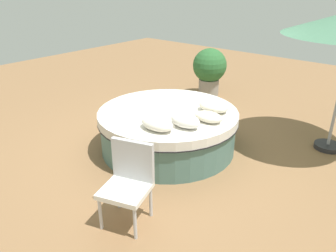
{
  "coord_description": "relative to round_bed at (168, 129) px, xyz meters",
  "views": [
    {
      "loc": [
        3.23,
        -3.85,
        2.67
      ],
      "look_at": [
        0.0,
        0.0,
        0.41
      ],
      "focal_mm": 35.42,
      "sensor_mm": 36.0,
      "label": 1
    }
  ],
  "objects": [
    {
      "name": "throw_pillow_3",
      "position": [
        0.58,
        0.46,
        0.42
      ],
      "size": [
        0.51,
        0.35,
        0.17
      ],
      "primitive_type": "ellipsoid",
      "color": "beige",
      "rests_on": "round_bed"
    },
    {
      "name": "throw_pillow_2",
      "position": [
        0.74,
        0.06,
        0.41
      ],
      "size": [
        0.45,
        0.3,
        0.15
      ],
      "primitive_type": "ellipsoid",
      "color": "beige",
      "rests_on": "round_bed"
    },
    {
      "name": "ground_plane",
      "position": [
        0.0,
        0.0,
        -0.35
      ],
      "size": [
        16.0,
        16.0,
        0.0
      ],
      "primitive_type": "plane",
      "color": "olive"
    },
    {
      "name": "patio_chair",
      "position": [
        0.8,
        -1.66,
        0.21
      ],
      "size": [
        0.65,
        0.64,
        0.98
      ],
      "rotation": [
        0.0,
        0.0,
        3.46
      ],
      "color": "#B7B7BC",
      "rests_on": "ground_plane"
    },
    {
      "name": "throw_pillow_1",
      "position": [
        0.6,
        -0.32,
        0.43
      ],
      "size": [
        0.48,
        0.29,
        0.2
      ],
      "primitive_type": "ellipsoid",
      "color": "white",
      "rests_on": "round_bed"
    },
    {
      "name": "throw_pillow_0",
      "position": [
        0.35,
        -0.65,
        0.42
      ],
      "size": [
        0.53,
        0.32,
        0.18
      ],
      "primitive_type": "ellipsoid",
      "color": "silver",
      "rests_on": "round_bed"
    },
    {
      "name": "planter",
      "position": [
        -1.01,
        2.75,
        0.32
      ],
      "size": [
        0.8,
        0.8,
        1.15
      ],
      "color": "gray",
      "rests_on": "ground_plane"
    },
    {
      "name": "round_bed",
      "position": [
        0.0,
        0.0,
        0.0
      ],
      "size": [
        2.3,
        2.3,
        0.68
      ],
      "color": "#4C726B",
      "rests_on": "ground_plane"
    }
  ]
}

